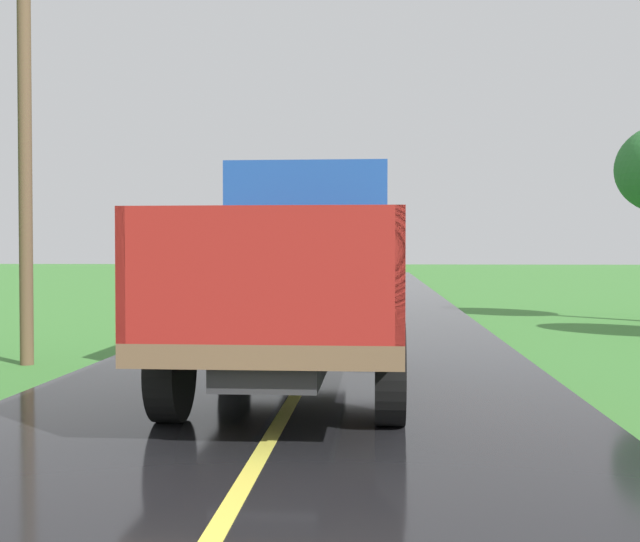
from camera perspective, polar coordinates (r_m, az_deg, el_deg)
banana_truck_near at (r=9.98m, az=-1.22°, el=0.02°), size 2.38×5.82×2.80m
utility_pole_roadside at (r=13.04m, az=-20.34°, el=12.28°), size 2.21×0.20×7.74m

